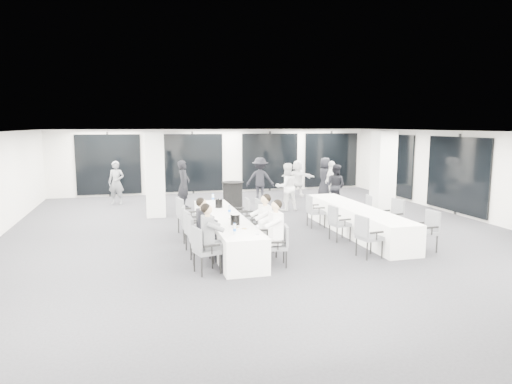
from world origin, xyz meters
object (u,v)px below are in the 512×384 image
banquet_table_side (356,221)px  chair_main_right_fourth (253,217)px  chair_main_left_fourth (189,222)px  chair_side_right_near (428,228)px  chair_side_right_mid (393,215)px  standing_guest_e (325,175)px  chair_main_right_far (243,212)px  cocktail_table (233,197)px  chair_main_left_mid (193,229)px  standing_guest_a (184,181)px  chair_main_right_mid (260,225)px  chair_side_left_near (367,234)px  chair_main_left_near (203,247)px  standing_guest_d (332,178)px  chair_main_left_second (198,237)px  standing_guest_b (287,184)px  chair_main_right_near (280,243)px  chair_side_right_far (365,208)px  standing_guest_c (260,176)px  standing_guest_f (298,176)px  banquet_table_main (225,231)px  chair_side_left_far (313,209)px  standing_guest_h (335,183)px  chair_main_right_second (270,231)px  ice_bucket_far (219,203)px  chair_main_left_far (185,214)px  chair_side_left_mid (337,221)px  ice_bucket_near (235,219)px  standing_guest_g (116,180)px

banquet_table_side → chair_main_right_fourth: chair_main_right_fourth is taller
chair_main_left_fourth → chair_side_right_near: 5.86m
chair_side_right_mid → standing_guest_e: (0.86, 6.65, 0.36)m
chair_main_right_far → cocktail_table: bearing=-4.5°
chair_main_left_mid → standing_guest_a: bearing=166.8°
chair_main_left_fourth → chair_main_right_mid: size_ratio=0.98×
chair_main_left_fourth → chair_side_left_near: 4.44m
chair_main_left_near → standing_guest_d: size_ratio=0.53×
chair_main_right_far → chair_main_left_second: bearing=150.4°
standing_guest_b → chair_side_right_mid: bearing=104.2°
chair_main_right_near → chair_side_right_far: chair_side_right_far is taller
standing_guest_c → standing_guest_e: bearing=-156.5°
standing_guest_d → standing_guest_f: standing_guest_d is taller
standing_guest_f → banquet_table_main: bearing=85.6°
chair_main_left_fourth → chair_main_right_near: chair_main_left_fourth is taller
banquet_table_main → chair_main_right_far: 1.82m
chair_main_left_fourth → chair_main_right_near: size_ratio=1.06×
banquet_table_side → standing_guest_e: 6.42m
chair_side_left_far → standing_guest_d: size_ratio=0.52×
chair_main_left_near → standing_guest_e: standing_guest_e is taller
chair_main_right_fourth → standing_guest_e: bearing=-37.6°
chair_main_left_fourth → chair_main_right_fourth: 1.68m
chair_side_right_mid → standing_guest_h: bearing=-12.2°
standing_guest_h → standing_guest_f: bearing=-28.2°
banquet_table_main → chair_main_right_near: bearing=-66.6°
standing_guest_d → chair_side_left_near: bearing=34.7°
cocktail_table → standing_guest_f: (3.39, 2.89, 0.33)m
chair_main_right_near → chair_main_right_fourth: 2.42m
chair_side_right_far → chair_main_left_mid: bearing=117.7°
banquet_table_main → standing_guest_c: standing_guest_c is taller
chair_side_right_near → standing_guest_a: bearing=30.6°
banquet_table_main → chair_main_left_mid: chair_main_left_mid is taller
chair_main_right_second → standing_guest_c: standing_guest_c is taller
chair_main_right_mid → chair_side_left_far: size_ratio=1.00×
chair_main_right_far → chair_side_left_far: bearing=-95.0°
chair_main_right_second → ice_bucket_far: (-0.78, 2.28, 0.29)m
standing_guest_c → standing_guest_h: size_ratio=1.09×
chair_main_right_second → chair_side_right_mid: bearing=-67.6°
cocktail_table → chair_main_left_far: size_ratio=1.05×
chair_side_left_mid → chair_side_right_near: (1.66, -1.44, 0.03)m
cocktail_table → standing_guest_b: size_ratio=0.56×
cocktail_table → chair_main_left_mid: 4.98m
banquet_table_main → ice_bucket_near: (0.04, -1.01, 0.50)m
chair_side_right_mid → standing_guest_f: size_ratio=0.58×
chair_side_left_far → standing_guest_d: standing_guest_d is taller
banquet_table_main → chair_side_right_far: 4.78m
standing_guest_g → chair_main_left_fourth: bearing=-56.5°
ice_bucket_near → chair_main_left_second: bearing=-166.6°
standing_guest_f → standing_guest_c: bearing=49.9°
chair_side_left_mid → ice_bucket_near: 2.98m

